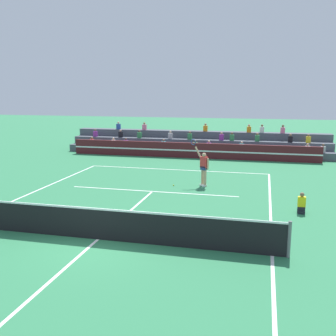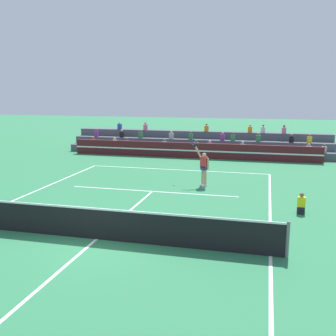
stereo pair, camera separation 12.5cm
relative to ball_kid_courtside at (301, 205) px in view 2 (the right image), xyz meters
name	(u,v)px [view 2 (the right image)]	position (x,y,z in m)	size (l,w,h in m)	color
ground_plane	(97,239)	(-6.67, -4.53, -0.33)	(120.00, 120.00, 0.00)	#2D7A4C
court_lines	(97,239)	(-6.67, -4.53, -0.33)	(11.10, 23.90, 0.01)	white
tennis_net	(96,223)	(-6.67, -4.53, 0.21)	(12.00, 0.10, 1.10)	slate
sponsor_banner_wall	(191,150)	(-6.67, 11.92, 0.22)	(18.00, 0.26, 1.10)	#51191E
bleacher_stand	(198,144)	(-6.67, 14.45, 0.32)	(20.04, 2.85, 2.28)	#4C515B
ball_kid_courtside	(301,205)	(0.00, 0.00, 0.00)	(0.30, 0.36, 0.84)	black
tennis_player	(204,167)	(-4.46, 3.60, 0.65)	(1.07, 0.68, 2.41)	tan
tennis_ball	(174,185)	(-5.94, 3.25, -0.30)	(0.07, 0.07, 0.07)	#C6DB33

